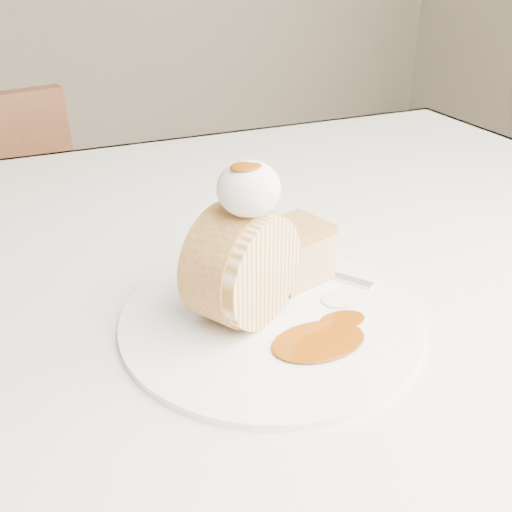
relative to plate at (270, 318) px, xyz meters
name	(u,v)px	position (x,y,z in m)	size (l,w,h in m)	color
table	(179,326)	(-0.05, 0.15, -0.09)	(1.40, 0.90, 0.75)	silver
plate	(270,318)	(0.00, 0.00, 0.00)	(0.28, 0.28, 0.01)	white
roulade_slice	(243,266)	(-0.02, 0.01, 0.06)	(0.10, 0.10, 0.06)	beige
cake_chunk	(295,255)	(0.05, 0.05, 0.03)	(0.06, 0.06, 0.05)	tan
whipped_cream	(249,189)	(-0.02, 0.01, 0.13)	(0.05, 0.05, 0.05)	white
caramel_drizzle	(246,160)	(-0.02, 0.00, 0.16)	(0.03, 0.02, 0.01)	#7D3705
caramel_pool	(318,341)	(0.02, -0.05, 0.01)	(0.09, 0.06, 0.00)	#7D3705
fork	(319,271)	(0.08, 0.05, 0.01)	(0.02, 0.16, 0.00)	silver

